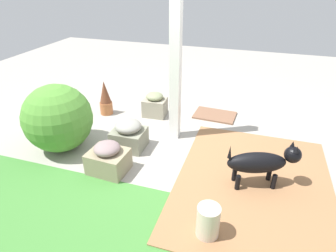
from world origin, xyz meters
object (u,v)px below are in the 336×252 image
stone_planter_mid (129,135)px  stone_planter_nearest (155,105)px  terracotta_pot_spiky (105,99)px  porch_pillar (176,60)px  doormat (215,115)px  round_shrub (58,118)px  dog (262,162)px  stone_planter_far (108,158)px  ceramic_urn (208,222)px

stone_planter_mid → stone_planter_nearest: bearing=-89.8°
terracotta_pot_spiky → stone_planter_nearest: bearing=-166.7°
porch_pillar → doormat: bearing=-118.5°
stone_planter_nearest → stone_planter_mid: stone_planter_mid is taller
terracotta_pot_spiky → porch_pillar: bearing=164.5°
round_shrub → dog: 2.72m
stone_planter_far → stone_planter_mid: bearing=-91.5°
ceramic_urn → round_shrub: bearing=-21.8°
stone_planter_nearest → round_shrub: (0.91, 1.38, 0.27)m
dog → doormat: dog is taller
stone_planter_far → doormat: size_ratio=0.70×
stone_planter_nearest → stone_planter_far: 1.67m
stone_planter_mid → doormat: 1.72m
stone_planter_nearest → stone_planter_mid: bearing=90.2°
terracotta_pot_spiky → ceramic_urn: bearing=136.7°
round_shrub → porch_pillar: bearing=-151.1°
stone_planter_mid → dog: dog is taller
stone_planter_mid → terracotta_pot_spiky: (0.85, -0.88, 0.08)m
ceramic_urn → terracotta_pot_spiky: bearing=-43.3°
stone_planter_far → round_shrub: round_shrub is taller
stone_planter_far → dog: (-1.82, -0.29, 0.15)m
porch_pillar → stone_planter_nearest: (0.53, -0.58, -0.99)m
stone_planter_mid → stone_planter_far: size_ratio=0.92×
stone_planter_nearest → stone_planter_far: size_ratio=0.85×
porch_pillar → dog: size_ratio=2.87×
terracotta_pot_spiky → dog: size_ratio=0.73×
porch_pillar → round_shrub: porch_pillar is taller
terracotta_pot_spiky → ceramic_urn: terracotta_pot_spiky is taller
doormat → stone_planter_mid: bearing=53.8°
dog → doormat: (0.80, -1.67, -0.32)m
stone_planter_mid → round_shrub: (0.91, 0.30, 0.27)m
dog → ceramic_urn: (0.44, 0.91, -0.16)m
stone_planter_mid → stone_planter_far: 0.59m
stone_planter_mid → dog: size_ratio=0.55×
round_shrub → ceramic_urn: size_ratio=2.67×
stone_planter_mid → dog: (-1.81, 0.29, 0.13)m
dog → round_shrub: bearing=0.0°
stone_planter_mid → stone_planter_far: stone_planter_mid is taller
stone_planter_mid → round_shrub: bearing=18.0°
stone_planter_mid → stone_planter_far: bearing=88.5°
ceramic_urn → doormat: 2.61m
round_shrub → terracotta_pot_spiky: 1.20m
stone_planter_mid → porch_pillar: bearing=-136.6°
ceramic_urn → stone_planter_nearest: bearing=-59.1°
terracotta_pot_spiky → doormat: size_ratio=0.86×
stone_planter_nearest → ceramic_urn: 2.67m
stone_planter_mid → doormat: stone_planter_mid is taller
round_shrub → dog: bearing=-180.0°
round_shrub → ceramic_urn: 2.47m
porch_pillar → round_shrub: bearing=28.9°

